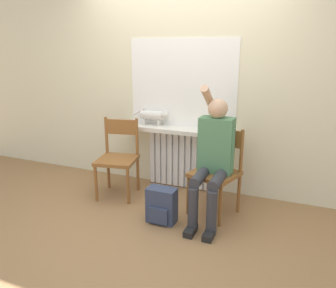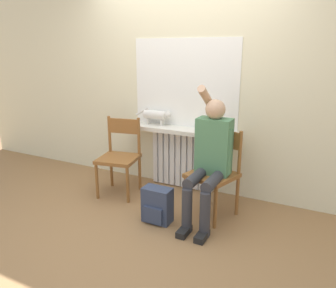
# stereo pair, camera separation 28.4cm
# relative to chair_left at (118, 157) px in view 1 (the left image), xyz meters

# --- Properties ---
(ground_plane) EXTENTS (12.00, 12.00, 0.00)m
(ground_plane) POSITION_rel_chair_left_xyz_m (0.59, -0.65, -0.47)
(ground_plane) COLOR olive
(wall_with_window) EXTENTS (7.00, 0.06, 2.70)m
(wall_with_window) POSITION_rel_chair_left_xyz_m (0.59, 0.58, 0.88)
(wall_with_window) COLOR beige
(wall_with_window) RESTS_ON ground_plane
(radiator) EXTENTS (0.81, 0.08, 0.73)m
(radiator) POSITION_rel_chair_left_xyz_m (0.59, 0.50, -0.11)
(radiator) COLOR white
(radiator) RESTS_ON ground_plane
(windowsill) EXTENTS (1.38, 0.27, 0.05)m
(windowsill) POSITION_rel_chair_left_xyz_m (0.59, 0.41, 0.28)
(windowsill) COLOR silver
(windowsill) RESTS_ON radiator
(window_glass) EXTENTS (1.33, 0.01, 1.03)m
(window_glass) POSITION_rel_chair_left_xyz_m (0.59, 0.54, 0.82)
(window_glass) COLOR white
(window_glass) RESTS_ON windowsill
(chair_left) EXTENTS (0.51, 0.51, 0.91)m
(chair_left) POSITION_rel_chair_left_xyz_m (0.00, 0.00, 0.00)
(chair_left) COLOR brown
(chair_left) RESTS_ON ground_plane
(chair_right) EXTENTS (0.54, 0.54, 0.91)m
(chair_right) POSITION_rel_chair_left_xyz_m (1.18, -0.00, 0.00)
(chair_right) COLOR brown
(chair_right) RESTS_ON ground_plane
(person) EXTENTS (0.36, 0.99, 1.36)m
(person) POSITION_rel_chair_left_xyz_m (1.17, -0.11, 0.21)
(person) COLOR #333338
(person) RESTS_ON ground_plane
(cat) EXTENTS (0.50, 0.11, 0.21)m
(cat) POSITION_rel_chair_left_xyz_m (0.26, 0.45, 0.43)
(cat) COLOR silver
(cat) RESTS_ON windowsill
(backpack) EXTENTS (0.29, 0.19, 0.36)m
(backpack) POSITION_rel_chair_left_xyz_m (0.74, -0.42, -0.29)
(backpack) COLOR #333D56
(backpack) RESTS_ON ground_plane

